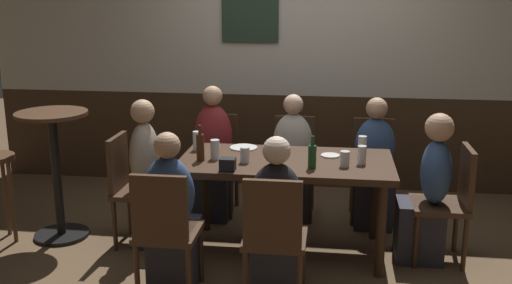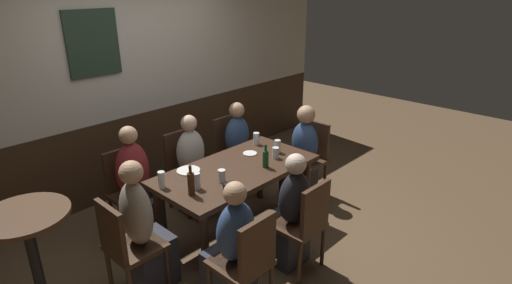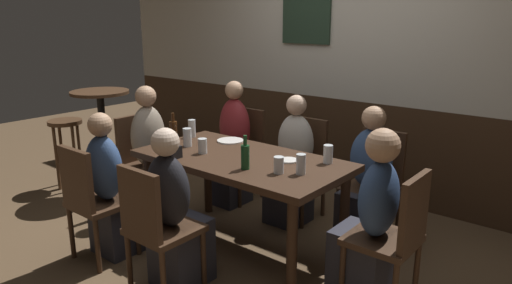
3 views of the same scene
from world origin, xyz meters
The scene contains 29 objects.
ground_plane centered at (0.00, 0.00, 0.00)m, with size 12.00×12.00×0.00m, color brown.
wall_back centered at (0.00, 1.65, 1.30)m, with size 6.40×0.13×2.60m.
dining_table centered at (0.00, 0.00, 0.65)m, with size 1.60×0.82×0.74m.
chair_mid_far centered at (0.00, 0.83, 0.50)m, with size 0.40×0.40×0.88m.
chair_mid_near centered at (0.00, -0.83, 0.50)m, with size 0.40×0.40×0.88m.
chair_right_far centered at (0.70, 0.83, 0.50)m, with size 0.40×0.40×0.88m.
chair_head_east centered at (1.22, 0.00, 0.50)m, with size 0.40×0.40×0.88m.
chair_head_west centered at (-1.22, 0.00, 0.50)m, with size 0.40×0.40×0.88m.
chair_left_far centered at (-0.70, 0.83, 0.50)m, with size 0.40×0.40×0.88m.
chair_left_near centered at (-0.70, -0.83, 0.50)m, with size 0.40×0.40×0.88m.
person_mid_far centered at (0.00, 0.66, 0.46)m, with size 0.34×0.37×1.12m.
person_mid_near centered at (0.00, -0.66, 0.46)m, with size 0.34×0.37×1.09m.
person_right_far centered at (0.70, 0.66, 0.46)m, with size 0.34×0.37×1.11m.
person_head_east centered at (1.05, 0.00, 0.48)m, with size 0.37×0.34×1.13m.
person_head_west centered at (-1.05, 0.00, 0.49)m, with size 0.37×0.34×1.17m.
person_left_far centered at (-0.70, 0.67, 0.49)m, with size 0.34×0.37×1.17m.
person_left_near centered at (-0.70, -0.66, 0.46)m, with size 0.34×0.37×1.10m.
beer_glass_half centered at (-0.53, -0.05, 0.81)m, with size 0.07×0.07×0.15m.
highball_clear centered at (0.58, 0.28, 0.80)m, with size 0.07×0.07×0.13m.
tumbler_short centered at (-0.73, 0.18, 0.81)m, with size 0.06×0.06×0.15m.
pint_glass_amber centered at (0.56, -0.04, 0.80)m, with size 0.06×0.06×0.14m.
tumbler_water centered at (-0.29, -0.11, 0.79)m, with size 0.07×0.07×0.12m.
pint_glass_stout centered at (0.44, -0.12, 0.79)m, with size 0.07×0.07×0.11m.
beer_bottle_green centered at (0.20, -0.19, 0.83)m, with size 0.06×0.06×0.24m.
beer_bottle_brown centered at (-0.63, -0.11, 0.85)m, with size 0.06×0.06×0.27m.
plate_white_large centered at (-0.37, 0.28, 0.75)m, with size 0.22×0.22×0.01m, color white.
plate_white_small centered at (0.33, 0.14, 0.75)m, with size 0.15×0.15×0.01m, color white.
condiment_caddy centered at (-0.38, -0.33, 0.79)m, with size 0.11×0.09×0.09m, color black.
side_bar_table centered at (-1.85, 0.03, 0.62)m, with size 0.56×0.56×1.05m.
Camera 2 is at (-2.47, -2.57, 2.42)m, focal length 28.54 mm.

